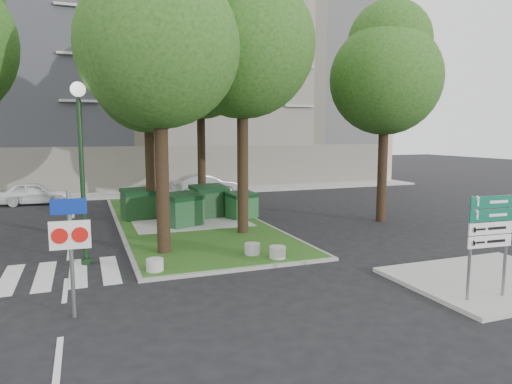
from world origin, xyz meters
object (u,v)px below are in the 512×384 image
bollard_mid (252,249)px  tree_median_near_left (161,31)px  dumpster_a (139,204)px  traffic_sign_pole (70,237)px  tree_median_mid (149,69)px  car_white (35,193)px  litter_bin (236,210)px  dumpster_c (209,201)px  directional_sign (489,231)px  dumpster_b (183,210)px  street_lamp (81,152)px  car_silver (206,185)px  bollard_left (155,265)px  tree_median_near_right (244,31)px  tree_median_far (201,54)px  bollard_right (278,252)px  tree_street_right (387,69)px  dumpster_d (242,205)px

bollard_mid → tree_median_near_left: bearing=152.4°
dumpster_a → traffic_sign_pole: bearing=-113.6°
traffic_sign_pole → tree_median_mid: bearing=77.3°
dumpster_a → car_white: dumpster_a is taller
tree_median_mid → litter_bin: (3.69, -1.30, -6.51)m
dumpster_c → bollard_mid: (-0.46, -7.16, -0.56)m
tree_median_near_left → directional_sign: size_ratio=4.21×
dumpster_b → street_lamp: street_lamp is taller
street_lamp → car_silver: (7.46, 13.91, -2.81)m
bollard_left → traffic_sign_pole: traffic_sign_pole is taller
dumpster_c → dumpster_b: bearing=-145.1°
tree_median_near_right → dumpster_b: tree_median_near_right is taller
street_lamp → car_silver: size_ratio=1.29×
dumpster_c → tree_median_far: bearing=68.8°
tree_median_near_right → dumpster_b: bearing=133.7°
directional_sign → bollard_right: bearing=127.1°
tree_street_right → car_white: (-15.70, 11.32, -6.32)m
bollard_mid → bollard_right: bearing=-49.4°
dumpster_a → directional_sign: bearing=-73.9°
tree_street_right → car_white: size_ratio=2.60×
tree_median_far → car_silver: tree_median_far is taller
dumpster_a → street_lamp: bearing=-119.6°
dumpster_b → dumpster_c: dumpster_c is taller
bollard_mid → tree_street_right: bearing=26.0°
dumpster_c → bollard_right: (0.14, -7.87, -0.55)m
tree_median_near_left → tree_median_near_right: size_ratio=0.92×
tree_median_far → dumpster_c: size_ratio=6.41×
tree_median_far → street_lamp: size_ratio=2.12×
car_white → bollard_right: bearing=-150.9°
tree_median_far → street_lamp: tree_median_far is taller
dumpster_a → car_silver: size_ratio=0.39×
bollard_left → bollard_right: (3.89, 0.00, 0.01)m
car_silver → dumpster_d: bearing=174.9°
bollard_left → car_silver: car_silver is taller
dumpster_c → directional_sign: size_ratio=0.74×
tree_median_near_right → car_white: (-8.70, 11.82, -7.33)m
bollard_left → street_lamp: street_lamp is taller
tree_median_near_left → tree_median_far: (3.70, 9.50, 1.00)m
car_white → street_lamp: bearing=-168.1°
dumpster_c → tree_median_mid: bearing=153.5°
bollard_right → dumpster_b: bearing=105.7°
dumpster_c → car_white: dumpster_c is taller
tree_street_right → bollard_mid: bearing=-154.0°
dumpster_c → street_lamp: (-5.61, -6.03, 2.67)m
dumpster_a → bollard_left: bearing=-103.6°
dumpster_a → bollard_mid: size_ratio=3.33×
dumpster_a → street_lamp: (-2.41, -6.71, 2.72)m
bollard_left → directional_sign: size_ratio=0.20×
dumpster_b → street_lamp: 6.51m
directional_sign → street_lamp: bearing=146.7°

